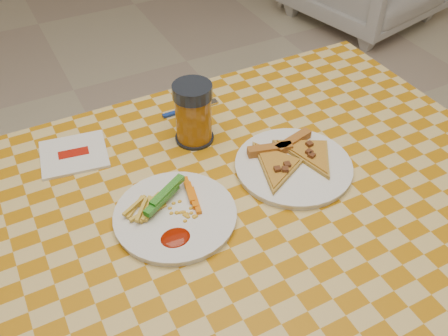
{
  "coord_description": "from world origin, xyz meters",
  "views": [
    {
      "loc": [
        -0.33,
        -0.62,
        1.48
      ],
      "look_at": [
        0.03,
        0.08,
        0.78
      ],
      "focal_mm": 40.0,
      "sensor_mm": 36.0,
      "label": 1
    }
  ],
  "objects_px": {
    "table": "(228,227)",
    "plate_left": "(175,216)",
    "drink_glass": "(193,114)",
    "plate_right": "(293,167)"
  },
  "relations": [
    {
      "from": "plate_right",
      "to": "table",
      "type": "bearing_deg",
      "value": -171.95
    },
    {
      "from": "table",
      "to": "plate_right",
      "type": "distance_m",
      "value": 0.19
    },
    {
      "from": "plate_left",
      "to": "drink_glass",
      "type": "bearing_deg",
      "value": 56.48
    },
    {
      "from": "table",
      "to": "plate_left",
      "type": "height_order",
      "value": "plate_left"
    },
    {
      "from": "table",
      "to": "plate_left",
      "type": "bearing_deg",
      "value": 175.2
    },
    {
      "from": "plate_left",
      "to": "drink_glass",
      "type": "distance_m",
      "value": 0.26
    },
    {
      "from": "plate_left",
      "to": "plate_right",
      "type": "height_order",
      "value": "same"
    },
    {
      "from": "table",
      "to": "plate_right",
      "type": "relative_size",
      "value": 5.14
    },
    {
      "from": "table",
      "to": "plate_right",
      "type": "height_order",
      "value": "plate_right"
    },
    {
      "from": "table",
      "to": "plate_left",
      "type": "xyz_separation_m",
      "value": [
        -0.11,
        0.01,
        0.08
      ]
    }
  ]
}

